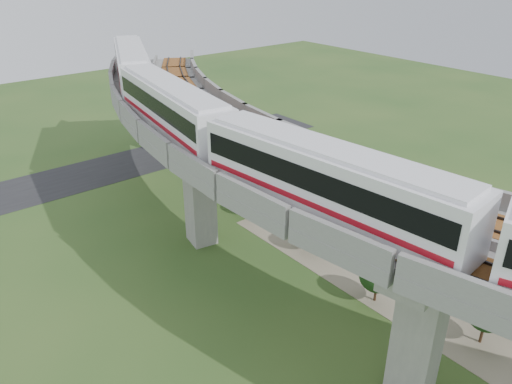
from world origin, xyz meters
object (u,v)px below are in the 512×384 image
metro_train (271,133)px  car_red (427,237)px  car_dark (405,220)px  car_white (474,272)px

metro_train → car_red: metro_train is taller
car_red → car_dark: 3.14m
metro_train → car_white: (13.25, -8.13, -11.66)m
metro_train → car_red: (14.97, -2.98, -11.65)m
car_white → car_dark: bearing=33.7°
metro_train → car_dark: metro_train is taller
metro_train → car_dark: (15.97, -0.00, -11.70)m
metro_train → car_dark: bearing=-0.0°
car_white → car_red: bearing=33.7°
car_white → car_red: (1.71, 5.16, 0.00)m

